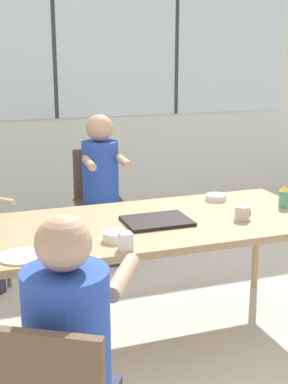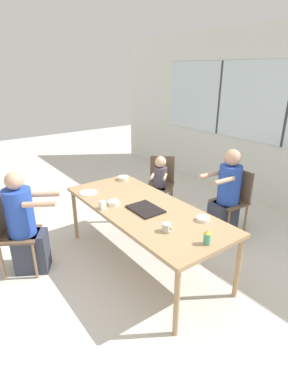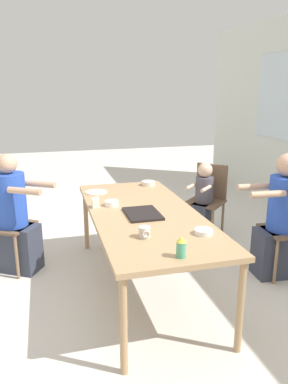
{
  "view_description": "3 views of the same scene",
  "coord_description": "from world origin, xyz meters",
  "px_view_note": "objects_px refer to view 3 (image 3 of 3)",
  "views": [
    {
      "loc": [
        -0.98,
        -2.76,
        1.68
      ],
      "look_at": [
        0.0,
        0.0,
        0.91
      ],
      "focal_mm": 50.0,
      "sensor_mm": 36.0,
      "label": 1
    },
    {
      "loc": [
        2.41,
        -1.77,
        2.14
      ],
      "look_at": [
        0.0,
        0.0,
        0.91
      ],
      "focal_mm": 28.0,
      "sensor_mm": 36.0,
      "label": 2
    },
    {
      "loc": [
        2.98,
        -0.8,
        1.77
      ],
      "look_at": [
        0.0,
        0.0,
        0.91
      ],
      "focal_mm": 35.0,
      "sensor_mm": 36.0,
      "label": 3
    }
  ],
  "objects_px": {
    "sippy_cup": "(181,247)",
    "person_woman_green_shirt": "(279,221)",
    "chair_for_man_blue_shirt": "(1,218)",
    "person_toddler": "(203,205)",
    "milk_carton_small": "(96,203)",
    "chair_for_toddler": "(208,194)",
    "coffee_mug": "(145,232)",
    "bowl_cereal": "(112,203)",
    "person_man_blue_shirt": "(15,219)",
    "bowl_white_shallow": "(149,183)",
    "bowl_fruit": "(204,232)"
  },
  "relations": [
    {
      "from": "chair_for_man_blue_shirt",
      "to": "person_man_blue_shirt",
      "type": "relative_size",
      "value": 0.75
    },
    {
      "from": "chair_for_man_blue_shirt",
      "to": "sippy_cup",
      "type": "relative_size",
      "value": 6.35
    },
    {
      "from": "chair_for_man_blue_shirt",
      "to": "bowl_cereal",
      "type": "height_order",
      "value": "chair_for_man_blue_shirt"
    },
    {
      "from": "person_toddler",
      "to": "milk_carton_small",
      "type": "bearing_deg",
      "value": 73.11
    },
    {
      "from": "coffee_mug",
      "to": "person_woman_green_shirt",
      "type": "bearing_deg",
      "value": 107.7
    },
    {
      "from": "person_woman_green_shirt",
      "to": "person_toddler",
      "type": "relative_size",
      "value": 1.27
    },
    {
      "from": "milk_carton_small",
      "to": "person_man_blue_shirt",
      "type": "bearing_deg",
      "value": -120.55
    },
    {
      "from": "chair_for_toddler",
      "to": "coffee_mug",
      "type": "xyz_separation_m",
      "value": [
        1.56,
        -1.22,
        0.23
      ]
    },
    {
      "from": "person_woman_green_shirt",
      "to": "person_man_blue_shirt",
      "type": "xyz_separation_m",
      "value": [
        -0.76,
        -2.42,
        -0.02
      ]
    },
    {
      "from": "person_woman_green_shirt",
      "to": "milk_carton_small",
      "type": "bearing_deg",
      "value": 83.18
    },
    {
      "from": "bowl_fruit",
      "to": "sippy_cup",
      "type": "bearing_deg",
      "value": -42.6
    },
    {
      "from": "chair_for_toddler",
      "to": "bowl_fruit",
      "type": "bearing_deg",
      "value": 111.07
    },
    {
      "from": "bowl_cereal",
      "to": "person_woman_green_shirt",
      "type": "bearing_deg",
      "value": 77.44
    },
    {
      "from": "person_woman_green_shirt",
      "to": "person_toddler",
      "type": "bearing_deg",
      "value": 23.33
    },
    {
      "from": "sippy_cup",
      "to": "bowl_cereal",
      "type": "relative_size",
      "value": 1.13
    },
    {
      "from": "milk_carton_small",
      "to": "chair_for_man_blue_shirt",
      "type": "bearing_deg",
      "value": -120.58
    },
    {
      "from": "person_woman_green_shirt",
      "to": "bowl_white_shallow",
      "type": "xyz_separation_m",
      "value": [
        -0.98,
        -1.01,
        0.2
      ]
    },
    {
      "from": "person_man_blue_shirt",
      "to": "bowl_fruit",
      "type": "relative_size",
      "value": 8.61
    },
    {
      "from": "bowl_cereal",
      "to": "sippy_cup",
      "type": "bearing_deg",
      "value": 11.22
    },
    {
      "from": "person_toddler",
      "to": "bowl_cereal",
      "type": "xyz_separation_m",
      "value": [
        0.65,
        -1.2,
        0.31
      ]
    },
    {
      "from": "bowl_white_shallow",
      "to": "bowl_fruit",
      "type": "distance_m",
      "value": 1.49
    },
    {
      "from": "person_toddler",
      "to": "person_man_blue_shirt",
      "type": "bearing_deg",
      "value": 53.23
    },
    {
      "from": "chair_for_man_blue_shirt",
      "to": "sippy_cup",
      "type": "height_order",
      "value": "chair_for_man_blue_shirt"
    },
    {
      "from": "chair_for_man_blue_shirt",
      "to": "person_woman_green_shirt",
      "type": "bearing_deg",
      "value": 102.46
    },
    {
      "from": "coffee_mug",
      "to": "milk_carton_small",
      "type": "bearing_deg",
      "value": -162.91
    },
    {
      "from": "person_man_blue_shirt",
      "to": "milk_carton_small",
      "type": "height_order",
      "value": "person_man_blue_shirt"
    },
    {
      "from": "coffee_mug",
      "to": "bowl_white_shallow",
      "type": "xyz_separation_m",
      "value": [
        -1.44,
        0.43,
        -0.02
      ]
    },
    {
      "from": "chair_for_toddler",
      "to": "coffee_mug",
      "type": "height_order",
      "value": "chair_for_toddler"
    },
    {
      "from": "sippy_cup",
      "to": "bowl_white_shallow",
      "type": "relative_size",
      "value": 0.93
    },
    {
      "from": "person_woman_green_shirt",
      "to": "person_toddler",
      "type": "height_order",
      "value": "person_woman_green_shirt"
    },
    {
      "from": "sippy_cup",
      "to": "bowl_fruit",
      "type": "bearing_deg",
      "value": 137.4
    },
    {
      "from": "chair_for_man_blue_shirt",
      "to": "bowl_cereal",
      "type": "xyz_separation_m",
      "value": [
        0.5,
        1.02,
        0.22
      ]
    },
    {
      "from": "person_woman_green_shirt",
      "to": "bowl_cereal",
      "type": "bearing_deg",
      "value": 81.64
    },
    {
      "from": "chair_for_toddler",
      "to": "person_toddler",
      "type": "height_order",
      "value": "person_toddler"
    },
    {
      "from": "milk_carton_small",
      "to": "bowl_cereal",
      "type": "bearing_deg",
      "value": 95.57
    },
    {
      "from": "milk_carton_small",
      "to": "chair_for_toddler",
      "type": "bearing_deg",
      "value": 117.74
    },
    {
      "from": "bowl_white_shallow",
      "to": "milk_carton_small",
      "type": "bearing_deg",
      "value": -46.3
    },
    {
      "from": "sippy_cup",
      "to": "person_woman_green_shirt",
      "type": "bearing_deg",
      "value": 122.6
    },
    {
      "from": "person_woman_green_shirt",
      "to": "bowl_fruit",
      "type": "bearing_deg",
      "value": 121.09
    },
    {
      "from": "coffee_mug",
      "to": "bowl_cereal",
      "type": "height_order",
      "value": "coffee_mug"
    },
    {
      "from": "milk_carton_small",
      "to": "bowl_fruit",
      "type": "relative_size",
      "value": 0.65
    },
    {
      "from": "chair_for_toddler",
      "to": "coffee_mug",
      "type": "bearing_deg",
      "value": 98.96
    },
    {
      "from": "chair_for_man_blue_shirt",
      "to": "person_toddler",
      "type": "relative_size",
      "value": 0.94
    },
    {
      "from": "milk_carton_small",
      "to": "bowl_fruit",
      "type": "bearing_deg",
      "value": 38.96
    },
    {
      "from": "chair_for_man_blue_shirt",
      "to": "coffee_mug",
      "type": "relative_size",
      "value": 9.7
    },
    {
      "from": "bowl_fruit",
      "to": "bowl_cereal",
      "type": "bearing_deg",
      "value": -148.13
    },
    {
      "from": "chair_for_man_blue_shirt",
      "to": "person_man_blue_shirt",
      "type": "xyz_separation_m",
      "value": [
        0.08,
        0.14,
        -0.0
      ]
    },
    {
      "from": "person_man_blue_shirt",
      "to": "coffee_mug",
      "type": "bearing_deg",
      "value": 69.29
    },
    {
      "from": "sippy_cup",
      "to": "bowl_fruit",
      "type": "distance_m",
      "value": 0.44
    },
    {
      "from": "sippy_cup",
      "to": "bowl_cereal",
      "type": "height_order",
      "value": "sippy_cup"
    }
  ]
}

